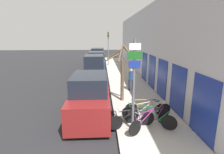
# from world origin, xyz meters

# --- Properties ---
(ground_plane) EXTENTS (80.00, 80.00, 0.00)m
(ground_plane) POSITION_xyz_m (0.00, 11.20, 0.00)
(ground_plane) COLOR black
(sidewalk_curb) EXTENTS (3.20, 32.00, 0.15)m
(sidewalk_curb) POSITION_xyz_m (2.60, 14.00, 0.07)
(sidewalk_curb) COLOR #ADA89E
(sidewalk_curb) RESTS_ON ground
(building_facade) EXTENTS (0.23, 32.00, 6.50)m
(building_facade) POSITION_xyz_m (4.35, 13.92, 3.22)
(building_facade) COLOR #BCBCC1
(building_facade) RESTS_ON ground
(signpost) EXTENTS (0.57, 0.13, 3.76)m
(signpost) POSITION_xyz_m (1.68, 4.31, 2.23)
(signpost) COLOR #595B60
(signpost) RESTS_ON sidewalk_curb
(bicycle_0) EXTENTS (2.02, 1.37, 0.90)m
(bicycle_0) POSITION_xyz_m (2.41, 4.27, 0.54)
(bicycle_0) COLOR black
(bicycle_0) RESTS_ON sidewalk_curb
(bicycle_1) EXTENTS (2.08, 0.58, 0.87)m
(bicycle_1) POSITION_xyz_m (1.68, 4.43, 0.52)
(bicycle_1) COLOR black
(bicycle_1) RESTS_ON sidewalk_curb
(bicycle_2) EXTENTS (2.16, 1.33, 0.93)m
(bicycle_2) POSITION_xyz_m (2.40, 4.59, 0.55)
(bicycle_2) COLOR black
(bicycle_2) RESTS_ON sidewalk_curb
(bicycle_3) EXTENTS (2.35, 0.78, 0.93)m
(bicycle_3) POSITION_xyz_m (2.58, 5.09, 0.55)
(bicycle_3) COLOR black
(bicycle_3) RESTS_ON sidewalk_curb
(bicycle_4) EXTENTS (2.11, 0.44, 0.87)m
(bicycle_4) POSITION_xyz_m (2.59, 5.57, 0.52)
(bicycle_4) COLOR black
(bicycle_4) RESTS_ON sidewalk_curb
(parked_car_0) EXTENTS (2.10, 4.79, 2.21)m
(parked_car_0) POSITION_xyz_m (-0.19, 6.03, 1.01)
(parked_car_0) COLOR maroon
(parked_car_0) RESTS_ON ground
(parked_car_1) EXTENTS (1.97, 4.38, 2.50)m
(parked_car_1) POSITION_xyz_m (-0.24, 12.19, 1.12)
(parked_car_1) COLOR black
(parked_car_1) RESTS_ON ground
(parked_car_2) EXTENTS (2.13, 4.17, 2.32)m
(parked_car_2) POSITION_xyz_m (-0.23, 17.52, 1.05)
(parked_car_2) COLOR navy
(parked_car_2) RESTS_ON ground
(parked_car_3) EXTENTS (2.26, 4.74, 2.35)m
(parked_car_3) POSITION_xyz_m (-0.16, 23.03, 1.05)
(parked_car_3) COLOR #144728
(parked_car_3) RESTS_ON ground
(pedestrian_near) EXTENTS (0.41, 0.35, 1.58)m
(pedestrian_near) POSITION_xyz_m (2.52, 9.81, 1.06)
(pedestrian_near) COLOR #1E2338
(pedestrian_near) RESTS_ON sidewalk_curb
(street_tree) EXTENTS (1.87, 1.53, 3.43)m
(street_tree) POSITION_xyz_m (1.62, 7.70, 1.88)
(street_tree) COLOR brown
(street_tree) RESTS_ON sidewalk_curb
(traffic_light) EXTENTS (0.20, 0.30, 4.50)m
(traffic_light) POSITION_xyz_m (1.29, 21.58, 3.03)
(traffic_light) COLOR #595B60
(traffic_light) RESTS_ON sidewalk_curb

